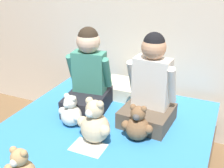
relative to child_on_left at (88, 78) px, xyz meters
name	(u,v)px	position (x,y,z in m)	size (l,w,h in m)	color
child_on_left	(88,78)	(0.00, 0.00, 0.00)	(0.35, 0.43, 0.64)	black
child_on_right	(150,88)	(0.48, 0.00, 0.00)	(0.36, 0.36, 0.65)	brown
teddy_bear_held_by_left_child	(71,112)	(0.00, -0.27, -0.16)	(0.19, 0.15, 0.24)	silver
teddy_bear_held_by_right_child	(138,125)	(0.48, -0.24, -0.15)	(0.21, 0.16, 0.25)	brown
teddy_bear_between_children	(95,124)	(0.24, -0.37, -0.13)	(0.25, 0.19, 0.30)	#D1B78E
pillow_at_headboard	(132,90)	(0.23, 0.33, -0.20)	(0.49, 0.31, 0.11)	beige
sign_card	(88,147)	(0.24, -0.46, -0.25)	(0.21, 0.15, 0.00)	white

